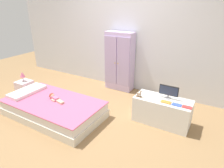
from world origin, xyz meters
TOP-DOWN VIEW (x-y plane):
  - ground_plane at (0.00, 0.00)m, footprint 10.00×10.00m
  - back_wall at (0.00, 1.57)m, footprint 6.40×0.05m
  - bed at (-0.50, -0.30)m, footprint 1.78×0.98m
  - pillow at (-1.19, -0.30)m, footprint 0.32×0.70m
  - doll at (-0.53, -0.24)m, footprint 0.39×0.16m
  - nightstand at (-1.64, -0.04)m, footprint 0.30×0.30m
  - table_lamp at (-1.64, -0.04)m, footprint 0.11×0.11m
  - wardrobe at (-0.06, 1.39)m, footprint 0.64×0.31m
  - tv_stand at (1.26, 0.48)m, footprint 0.93×0.41m
  - tv_monitor at (1.31, 0.55)m, footprint 0.32×0.10m
  - rocking_horse_toy at (0.88, 0.36)m, footprint 0.10×0.04m
  - book_orange at (1.33, 0.39)m, footprint 0.16×0.08m
  - book_blue at (1.50, 0.39)m, footprint 0.14×0.09m
  - book_red at (1.65, 0.39)m, footprint 0.14×0.08m

SIDE VIEW (x-z plane):
  - ground_plane at x=0.00m, z-range -0.02..0.00m
  - bed at x=-0.50m, z-range 0.00..0.30m
  - nightstand at x=-1.64m, z-range 0.00..0.36m
  - tv_stand at x=1.26m, z-range 0.00..0.45m
  - pillow at x=-1.19m, z-range 0.30..0.36m
  - doll at x=-0.53m, z-range 0.29..0.39m
  - book_blue at x=1.50m, z-range 0.45..0.46m
  - book_orange at x=1.33m, z-range 0.45..0.47m
  - book_red at x=1.65m, z-range 0.45..0.47m
  - table_lamp at x=-1.64m, z-range 0.40..0.61m
  - rocking_horse_toy at x=0.88m, z-range 0.45..0.57m
  - tv_monitor at x=1.31m, z-range 0.47..0.70m
  - wardrobe at x=-0.06m, z-range 0.00..1.34m
  - back_wall at x=0.00m, z-range 0.00..2.70m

